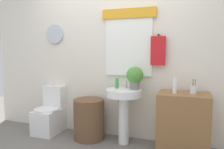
{
  "coord_description": "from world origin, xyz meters",
  "views": [
    {
      "loc": [
        1.08,
        -2.03,
        1.31
      ],
      "look_at": [
        0.08,
        0.8,
        0.99
      ],
      "focal_mm": 34.9,
      "sensor_mm": 36.0,
      "label": 1
    }
  ],
  "objects_px": {
    "wooden_cabinet": "(183,123)",
    "soap_bottle": "(117,83)",
    "toilet": "(50,115)",
    "potted_plant": "(135,77)",
    "laundry_hamper": "(89,119)",
    "pedestal_sink": "(124,103)",
    "toothbrush_cup": "(193,90)",
    "lotion_bottle": "(175,86)"
  },
  "relations": [
    {
      "from": "wooden_cabinet",
      "to": "soap_bottle",
      "type": "xyz_separation_m",
      "value": [
        -0.92,
        0.05,
        0.47
      ]
    },
    {
      "from": "toilet",
      "to": "soap_bottle",
      "type": "bearing_deg",
      "value": 0.67
    },
    {
      "from": "soap_bottle",
      "to": "potted_plant",
      "type": "bearing_deg",
      "value": 2.2
    },
    {
      "from": "laundry_hamper",
      "to": "wooden_cabinet",
      "type": "xyz_separation_m",
      "value": [
        1.34,
        0.0,
        0.09
      ]
    },
    {
      "from": "wooden_cabinet",
      "to": "soap_bottle",
      "type": "distance_m",
      "value": 1.03
    },
    {
      "from": "pedestal_sink",
      "to": "soap_bottle",
      "type": "bearing_deg",
      "value": 157.38
    },
    {
      "from": "toilet",
      "to": "wooden_cabinet",
      "type": "height_order",
      "value": "wooden_cabinet"
    },
    {
      "from": "wooden_cabinet",
      "to": "toothbrush_cup",
      "type": "height_order",
      "value": "toothbrush_cup"
    },
    {
      "from": "potted_plant",
      "to": "soap_bottle",
      "type": "bearing_deg",
      "value": -177.8
    },
    {
      "from": "lotion_bottle",
      "to": "laundry_hamper",
      "type": "bearing_deg",
      "value": 178.13
    },
    {
      "from": "potted_plant",
      "to": "lotion_bottle",
      "type": "distance_m",
      "value": 0.56
    },
    {
      "from": "laundry_hamper",
      "to": "lotion_bottle",
      "type": "distance_m",
      "value": 1.36
    },
    {
      "from": "toothbrush_cup",
      "to": "toilet",
      "type": "bearing_deg",
      "value": 179.55
    },
    {
      "from": "laundry_hamper",
      "to": "soap_bottle",
      "type": "bearing_deg",
      "value": 6.75
    },
    {
      "from": "wooden_cabinet",
      "to": "lotion_bottle",
      "type": "height_order",
      "value": "lotion_bottle"
    },
    {
      "from": "toilet",
      "to": "toothbrush_cup",
      "type": "height_order",
      "value": "toothbrush_cup"
    },
    {
      "from": "laundry_hamper",
      "to": "wooden_cabinet",
      "type": "relative_size",
      "value": 0.77
    },
    {
      "from": "toilet",
      "to": "lotion_bottle",
      "type": "relative_size",
      "value": 3.85
    },
    {
      "from": "toothbrush_cup",
      "to": "laundry_hamper",
      "type": "bearing_deg",
      "value": -179.22
    },
    {
      "from": "laundry_hamper",
      "to": "pedestal_sink",
      "type": "xyz_separation_m",
      "value": [
        0.54,
        0.0,
        0.28
      ]
    },
    {
      "from": "potted_plant",
      "to": "toothbrush_cup",
      "type": "distance_m",
      "value": 0.78
    },
    {
      "from": "pedestal_sink",
      "to": "soap_bottle",
      "type": "xyz_separation_m",
      "value": [
        -0.12,
        0.05,
        0.27
      ]
    },
    {
      "from": "potted_plant",
      "to": "toothbrush_cup",
      "type": "bearing_deg",
      "value": -2.99
    },
    {
      "from": "pedestal_sink",
      "to": "potted_plant",
      "type": "relative_size",
      "value": 2.48
    },
    {
      "from": "pedestal_sink",
      "to": "potted_plant",
      "type": "distance_m",
      "value": 0.41
    },
    {
      "from": "lotion_bottle",
      "to": "pedestal_sink",
      "type": "bearing_deg",
      "value": 176.66
    },
    {
      "from": "toilet",
      "to": "pedestal_sink",
      "type": "height_order",
      "value": "pedestal_sink"
    },
    {
      "from": "wooden_cabinet",
      "to": "lotion_bottle",
      "type": "distance_m",
      "value": 0.5
    },
    {
      "from": "wooden_cabinet",
      "to": "potted_plant",
      "type": "bearing_deg",
      "value": 174.79
    },
    {
      "from": "soap_bottle",
      "to": "toothbrush_cup",
      "type": "relative_size",
      "value": 0.79
    },
    {
      "from": "toilet",
      "to": "laundry_hamper",
      "type": "relative_size",
      "value": 1.27
    },
    {
      "from": "pedestal_sink",
      "to": "wooden_cabinet",
      "type": "distance_m",
      "value": 0.82
    },
    {
      "from": "pedestal_sink",
      "to": "wooden_cabinet",
      "type": "bearing_deg",
      "value": -0.0
    },
    {
      "from": "toilet",
      "to": "pedestal_sink",
      "type": "distance_m",
      "value": 1.29
    },
    {
      "from": "potted_plant",
      "to": "toothbrush_cup",
      "type": "relative_size",
      "value": 1.7
    },
    {
      "from": "wooden_cabinet",
      "to": "laundry_hamper",
      "type": "bearing_deg",
      "value": 180.0
    },
    {
      "from": "wooden_cabinet",
      "to": "potted_plant",
      "type": "relative_size",
      "value": 2.46
    },
    {
      "from": "toothbrush_cup",
      "to": "pedestal_sink",
      "type": "bearing_deg",
      "value": -178.75
    },
    {
      "from": "pedestal_sink",
      "to": "lotion_bottle",
      "type": "relative_size",
      "value": 3.96
    },
    {
      "from": "wooden_cabinet",
      "to": "lotion_bottle",
      "type": "bearing_deg",
      "value": -160.31
    },
    {
      "from": "toilet",
      "to": "lotion_bottle",
      "type": "height_order",
      "value": "lotion_bottle"
    },
    {
      "from": "lotion_bottle",
      "to": "wooden_cabinet",
      "type": "bearing_deg",
      "value": 19.69
    }
  ]
}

